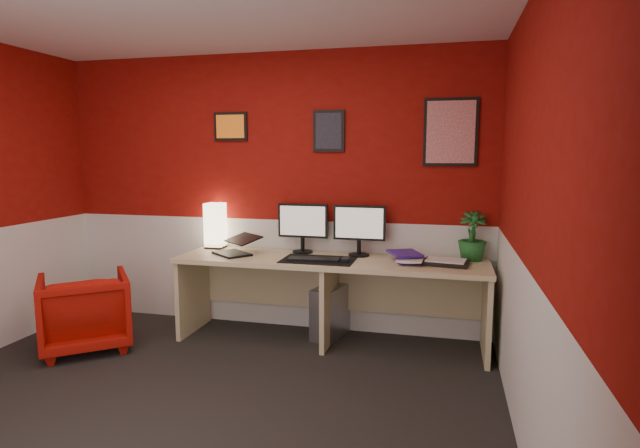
% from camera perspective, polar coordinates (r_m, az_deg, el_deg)
% --- Properties ---
extents(ground, '(4.00, 3.50, 0.01)m').
position_cam_1_polar(ground, '(3.53, -15.21, -19.55)').
color(ground, black).
rests_on(ground, ground).
extents(wall_back, '(4.00, 0.01, 2.50)m').
position_cam_1_polar(wall_back, '(4.75, -5.47, 3.50)').
color(wall_back, maroon).
rests_on(wall_back, ground).
extents(wall_right, '(0.01, 3.50, 2.50)m').
position_cam_1_polar(wall_right, '(2.78, 22.68, -0.14)').
color(wall_right, maroon).
rests_on(wall_right, ground).
extents(wainscot_back, '(4.00, 0.01, 1.00)m').
position_cam_1_polar(wainscot_back, '(4.86, -5.37, -5.36)').
color(wainscot_back, silver).
rests_on(wainscot_back, ground).
extents(wainscot_right, '(0.01, 3.50, 1.00)m').
position_cam_1_polar(wainscot_right, '(2.97, 21.79, -14.65)').
color(wainscot_right, silver).
rests_on(wainscot_right, ground).
extents(desk, '(2.60, 0.65, 0.73)m').
position_cam_1_polar(desk, '(4.41, 1.09, -8.53)').
color(desk, '#D0BD85').
rests_on(desk, ground).
extents(shoji_lamp, '(0.16, 0.16, 0.40)m').
position_cam_1_polar(shoji_lamp, '(4.87, -11.52, -0.30)').
color(shoji_lamp, '#FFE5B2').
rests_on(shoji_lamp, desk).
extents(laptop, '(0.40, 0.39, 0.22)m').
position_cam_1_polar(laptop, '(4.53, -9.75, -2.01)').
color(laptop, black).
rests_on(laptop, desk).
extents(monitor_left, '(0.45, 0.06, 0.58)m').
position_cam_1_polar(monitor_left, '(4.54, -1.95, 0.41)').
color(monitor_left, black).
rests_on(monitor_left, desk).
extents(monitor_right, '(0.45, 0.06, 0.58)m').
position_cam_1_polar(monitor_right, '(4.41, 4.36, 0.17)').
color(monitor_right, black).
rests_on(monitor_right, desk).
extents(desk_mat, '(0.60, 0.38, 0.01)m').
position_cam_1_polar(desk_mat, '(4.26, -0.18, -3.99)').
color(desk_mat, black).
rests_on(desk_mat, desk).
extents(keyboard, '(0.43, 0.18, 0.02)m').
position_cam_1_polar(keyboard, '(4.24, -0.67, -3.89)').
color(keyboard, black).
rests_on(keyboard, desk_mat).
extents(mouse, '(0.07, 0.11, 0.03)m').
position_cam_1_polar(mouse, '(4.17, 2.83, -4.00)').
color(mouse, black).
rests_on(mouse, desk_mat).
extents(book_bottom, '(0.23, 0.29, 0.02)m').
position_cam_1_polar(book_bottom, '(4.24, 8.55, -4.00)').
color(book_bottom, '#3C1E8B').
rests_on(book_bottom, desk).
extents(book_middle, '(0.22, 0.29, 0.02)m').
position_cam_1_polar(book_middle, '(4.19, 8.65, -3.78)').
color(book_middle, silver).
rests_on(book_middle, book_bottom).
extents(book_top, '(0.33, 0.37, 0.03)m').
position_cam_1_polar(book_top, '(4.21, 7.89, -3.35)').
color(book_top, '#3C1E8B').
rests_on(book_top, book_middle).
extents(zen_tray, '(0.38, 0.30, 0.03)m').
position_cam_1_polar(zen_tray, '(4.21, 13.76, -4.19)').
color(zen_tray, black).
rests_on(zen_tray, desk).
extents(potted_plant, '(0.24, 0.24, 0.41)m').
position_cam_1_polar(potted_plant, '(4.40, 16.53, -1.28)').
color(potted_plant, '#19591E').
rests_on(potted_plant, desk).
extents(pc_tower, '(0.30, 0.48, 0.45)m').
position_cam_1_polar(pc_tower, '(4.61, 1.21, -9.61)').
color(pc_tower, '#99999E').
rests_on(pc_tower, ground).
extents(armchair, '(0.96, 0.96, 0.63)m').
position_cam_1_polar(armchair, '(4.72, -24.62, -8.79)').
color(armchair, '#A81309').
rests_on(armchair, ground).
extents(art_left, '(0.32, 0.02, 0.26)m').
position_cam_1_polar(art_left, '(4.87, -9.87, 10.59)').
color(art_left, orange).
rests_on(art_left, wall_back).
extents(art_center, '(0.28, 0.02, 0.36)m').
position_cam_1_polar(art_center, '(4.57, 0.99, 10.26)').
color(art_center, black).
rests_on(art_center, wall_back).
extents(art_right, '(0.44, 0.02, 0.56)m').
position_cam_1_polar(art_right, '(4.46, 14.27, 9.83)').
color(art_right, red).
rests_on(art_right, wall_back).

